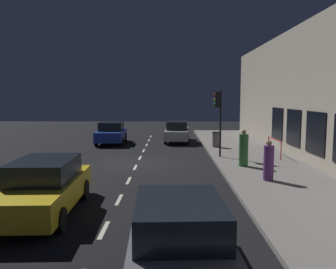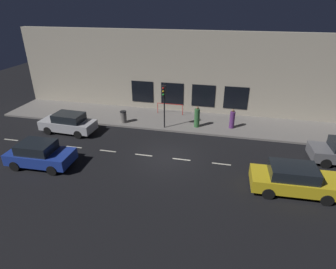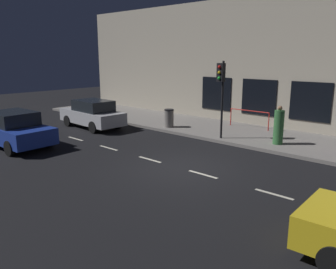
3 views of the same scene
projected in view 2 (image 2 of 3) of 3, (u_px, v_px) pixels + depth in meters
name	position (u px, v px, depth m)	size (l,w,h in m)	color
ground_plane	(167.00, 158.00, 18.59)	(60.00, 60.00, 0.00)	black
sidewalk	(183.00, 121.00, 24.05)	(4.50, 32.00, 0.15)	gray
building_facade	(189.00, 73.00, 24.76)	(0.65, 32.00, 7.23)	#B2A893
lane_centre_line	(181.00, 159.00, 18.39)	(0.12, 27.20, 0.01)	beige
traffic_light	(164.00, 96.00, 21.37)	(0.45, 0.32, 3.63)	black
parked_car_0	(68.00, 123.00, 21.86)	(1.96, 4.34, 1.58)	#B7B7BC
parked_car_1	(294.00, 179.00, 14.99)	(2.10, 4.66, 1.58)	gold
parked_car_3	(40.00, 154.00, 17.43)	(2.07, 4.07, 1.58)	#1E389E
pedestrian_0	(232.00, 120.00, 22.29)	(0.56, 0.56, 1.58)	#5B2D70
pedestrian_1	(197.00, 118.00, 22.47)	(0.49, 0.49, 1.73)	#336B38
trash_bin	(124.00, 117.00, 23.39)	(0.53, 0.53, 0.99)	slate
red_railing	(170.00, 106.00, 25.04)	(0.05, 2.35, 0.97)	red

